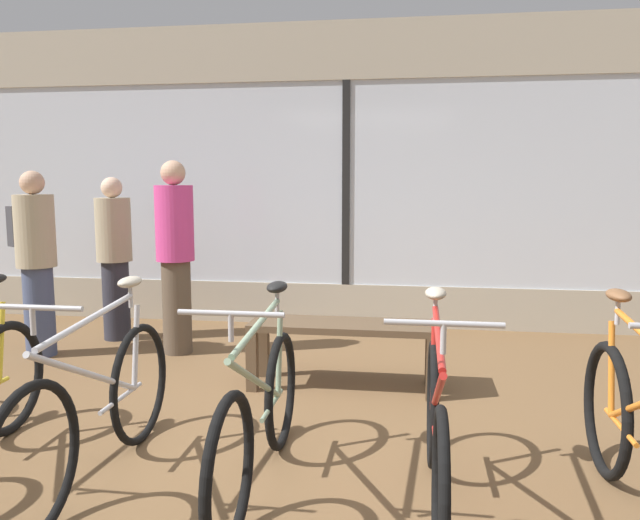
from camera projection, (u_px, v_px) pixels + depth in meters
name	position (u px, v px, depth m)	size (l,w,h in m)	color
ground_plane	(284.00, 453.00, 3.60)	(24.00, 24.00, 0.00)	brown
shop_back_wall	(346.00, 173.00, 6.60)	(12.00, 0.08, 3.20)	#B2A893
bicycle_center_left	(96.00, 409.00, 3.21)	(0.46, 1.78, 1.04)	black
bicycle_center	(260.00, 416.00, 3.15)	(0.46, 1.72, 1.02)	black
bicycle_center_right	(436.00, 431.00, 2.94)	(0.46, 1.71, 1.03)	black
bicycle_right	(640.00, 442.00, 2.80)	(0.46, 1.73, 1.04)	black
display_bench	(343.00, 335.00, 4.70)	(1.40, 0.44, 0.50)	brown
customer_near_rack	(114.00, 255.00, 6.11)	(0.36, 0.36, 1.60)	#2D2D38
customer_by_window	(175.00, 253.00, 5.59)	(0.48, 0.48, 1.74)	brown
customer_mid_floor	(35.00, 257.00, 5.52)	(0.56, 0.51, 1.65)	#424C6B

